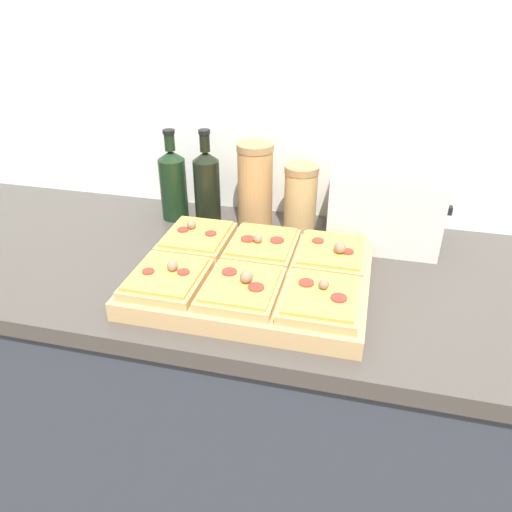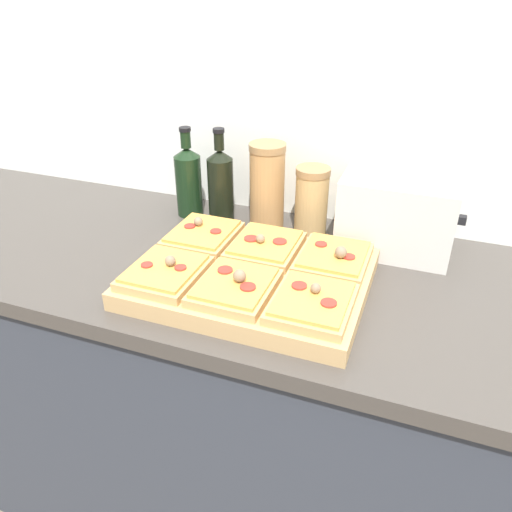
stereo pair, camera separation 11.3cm
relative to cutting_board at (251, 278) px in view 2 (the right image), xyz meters
name	(u,v)px [view 2 (the right image)]	position (x,y,z in m)	size (l,w,h in m)	color
wall_back	(325,101)	(0.04, 0.44, 0.30)	(6.00, 0.06, 2.50)	silver
kitchen_counter	(277,409)	(0.04, 0.09, -0.48)	(2.63, 0.67, 0.93)	#333842
cutting_board	(251,278)	(0.00, 0.00, 0.00)	(0.51, 0.40, 0.04)	tan
pizza_slice_back_left	(203,234)	(-0.16, 0.09, 0.03)	(0.15, 0.18, 0.05)	tan
pizza_slice_back_center	(265,246)	(0.00, 0.09, 0.03)	(0.15, 0.18, 0.05)	tan
pizza_slice_back_right	(334,258)	(0.17, 0.09, 0.04)	(0.15, 0.18, 0.06)	tan
pizza_slice_front_left	(165,272)	(-0.16, -0.09, 0.03)	(0.15, 0.18, 0.05)	tan
pizza_slice_front_center	(235,286)	(0.00, -0.09, 0.04)	(0.15, 0.18, 0.06)	tan
pizza_slice_front_right	(312,302)	(0.16, -0.09, 0.03)	(0.15, 0.18, 0.05)	tan
olive_oil_bottle	(188,180)	(-0.31, 0.30, 0.08)	(0.07, 0.07, 0.26)	black
wine_bottle	(221,184)	(-0.21, 0.30, 0.09)	(0.07, 0.07, 0.26)	black
grain_jar_tall	(267,186)	(-0.07, 0.30, 0.10)	(0.10, 0.10, 0.24)	#AD7F4C
grain_jar_short	(311,201)	(0.06, 0.30, 0.07)	(0.09, 0.09, 0.19)	tan
toaster_oven	(397,214)	(0.28, 0.29, 0.08)	(0.30, 0.18, 0.19)	beige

